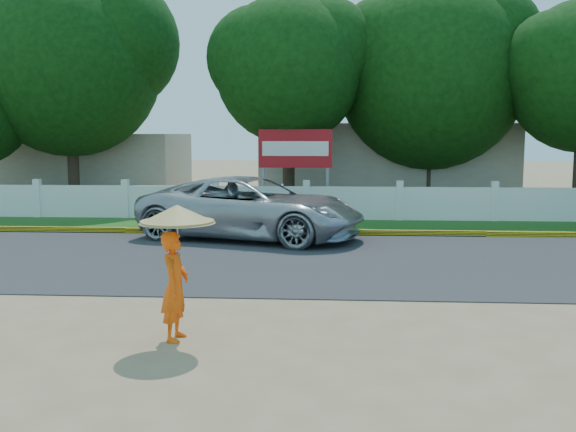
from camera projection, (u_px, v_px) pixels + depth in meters
The scene contains 11 objects.
ground at pixel (280, 316), 9.84m from camera, with size 120.00×120.00×0.00m, color #9E8460.
road at pixel (295, 259), 14.29m from camera, with size 60.00×7.00×0.02m, color #38383A.
grass_verge at pixel (305, 226), 19.49m from camera, with size 60.00×3.50×0.03m, color #2D601E.
curb at pixel (302, 232), 17.80m from camera, with size 40.00×0.18×0.16m, color yellow.
fence at pixel (306, 203), 20.86m from camera, with size 40.00×0.10×1.10m, color silver.
building_near at pixel (383, 162), 27.26m from camera, with size 10.00×6.00×3.20m, color #B7AD99.
building_far at pixel (93, 165), 29.12m from camera, with size 8.00×5.00×2.80m, color #B7AD99.
vehicle at pixel (252, 208), 17.07m from camera, with size 2.76×5.98×1.66m, color #ACAFB4.
monk_with_parasol at pixel (176, 253), 8.57m from camera, with size 1.02×1.02×1.85m.
billboard at pixel (295, 153), 21.77m from camera, with size 2.50×0.13×2.95m.
tree_row at pixel (435, 67), 23.27m from camera, with size 39.95×8.24×9.69m.
Camera 1 is at (0.75, -9.54, 2.77)m, focal length 40.00 mm.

